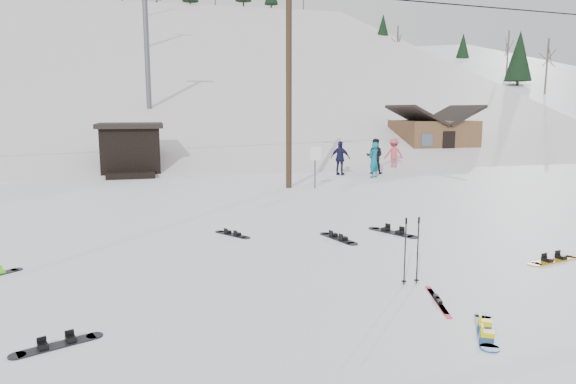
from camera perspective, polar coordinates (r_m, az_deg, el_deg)
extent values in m
plane|color=white|center=(9.57, 10.16, -12.42)|extent=(200.00, 200.00, 0.00)
cube|color=silver|center=(65.04, -10.93, -4.73)|extent=(60.00, 85.24, 65.97)
cube|color=white|center=(73.00, 20.67, -2.83)|extent=(45.66, 93.98, 54.59)
cylinder|color=#3A2819|center=(22.82, 0.09, 11.73)|extent=(0.26, 0.26, 9.00)
cylinder|color=#595B60|center=(22.88, 3.02, 2.68)|extent=(0.07, 0.07, 1.80)
cube|color=white|center=(22.77, 3.06, 4.29)|extent=(0.50, 0.04, 0.60)
cube|color=black|center=(29.16, -17.02, 4.39)|extent=(3.00, 3.00, 2.50)
cube|color=black|center=(29.09, -17.15, 7.08)|extent=(3.40, 3.40, 0.25)
cube|color=black|center=(27.48, -17.05, 1.81)|extent=(2.40, 1.20, 0.30)
cylinder|color=#595B60|center=(38.23, -15.39, 14.53)|extent=(0.36, 0.36, 8.00)
cylinder|color=#595B60|center=(58.94, -15.49, 18.92)|extent=(0.36, 0.36, 8.00)
cube|color=brown|center=(37.23, 15.78, 5.57)|extent=(5.00, 4.00, 2.70)
cube|color=black|center=(36.50, 14.05, 8.25)|extent=(2.69, 4.40, 1.43)
cube|color=black|center=(37.87, 17.68, 8.11)|extent=(2.69, 4.40, 1.43)
cube|color=black|center=(35.52, 17.41, 4.93)|extent=(0.90, 0.06, 1.90)
cube|color=navy|center=(9.02, 21.14, -14.22)|extent=(0.87, 1.20, 0.03)
cylinder|color=navy|center=(9.59, 20.85, -12.78)|extent=(0.28, 0.28, 0.03)
cylinder|color=navy|center=(8.47, 21.48, -15.84)|extent=(0.28, 0.28, 0.03)
cube|color=yellow|center=(9.21, 21.05, -13.38)|extent=(0.25, 0.23, 0.08)
cube|color=yellow|center=(8.80, 21.28, -14.46)|extent=(0.25, 0.23, 0.08)
cube|color=red|center=(9.97, 16.40, -11.71)|extent=(0.49, 1.39, 0.02)
cube|color=black|center=(9.95, 16.41, -11.50)|extent=(0.14, 0.27, 0.06)
cube|color=red|center=(10.10, 16.19, -11.42)|extent=(0.49, 1.39, 0.02)
cube|color=black|center=(10.08, 16.20, -11.21)|extent=(0.14, 0.27, 0.06)
cylinder|color=black|center=(10.58, 12.88, -6.57)|extent=(0.03, 0.03, 1.34)
cylinder|color=black|center=(10.76, 12.76, -9.65)|extent=(0.10, 0.10, 0.01)
cylinder|color=black|center=(10.43, 13.00, -3.14)|extent=(0.04, 0.04, 0.12)
cylinder|color=black|center=(10.71, 14.21, -6.43)|extent=(0.03, 0.03, 1.34)
cylinder|color=black|center=(10.89, 14.08, -9.48)|extent=(0.10, 0.10, 0.01)
cylinder|color=black|center=(10.56, 14.35, -3.04)|extent=(0.04, 0.04, 0.12)
cube|color=black|center=(8.72, -24.25, -15.28)|extent=(1.10, 0.65, 0.02)
cylinder|color=black|center=(8.83, -20.70, -14.72)|extent=(0.25, 0.25, 0.02)
cylinder|color=black|center=(8.64, -27.90, -15.79)|extent=(0.25, 0.25, 0.02)
cube|color=black|center=(8.74, -22.98, -14.80)|extent=(0.19, 0.22, 0.07)
cube|color=black|center=(8.67, -25.58, -15.19)|extent=(0.19, 0.22, 0.07)
cube|color=black|center=(14.54, -6.20, -4.74)|extent=(0.82, 1.03, 0.02)
cylinder|color=black|center=(14.93, -7.62, -4.39)|extent=(0.25, 0.25, 0.02)
cylinder|color=black|center=(14.16, -4.70, -5.09)|extent=(0.25, 0.25, 0.02)
cube|color=black|center=(14.67, -6.72, -4.43)|extent=(0.22, 0.21, 0.07)
cube|color=black|center=(14.39, -5.67, -4.68)|extent=(0.22, 0.21, 0.07)
cylinder|color=black|center=(12.88, -27.91, -7.63)|extent=(0.24, 0.24, 0.02)
cube|color=#5AEF1C|center=(12.74, -29.31, -7.70)|extent=(0.21, 0.22, 0.07)
cube|color=black|center=(14.99, 11.55, -4.44)|extent=(0.90, 1.37, 0.03)
cylinder|color=black|center=(14.60, 13.70, -4.89)|extent=(0.32, 0.32, 0.03)
cylinder|color=black|center=(15.40, 9.52, -4.01)|extent=(0.32, 0.32, 0.03)
cube|color=black|center=(14.83, 12.32, -4.38)|extent=(0.28, 0.25, 0.09)
cube|color=black|center=(15.12, 10.81, -4.06)|extent=(0.28, 0.25, 0.09)
cube|color=#C38E15|center=(13.56, 27.45, -6.77)|extent=(1.36, 0.58, 0.03)
cylinder|color=#C38E15|center=(14.09, 29.03, -6.32)|extent=(0.30, 0.30, 0.03)
cylinder|color=#C38E15|center=(13.04, 25.73, -7.26)|extent=(0.30, 0.30, 0.03)
cube|color=black|center=(13.73, 28.05, -6.38)|extent=(0.21, 0.25, 0.09)
cube|color=black|center=(13.35, 26.86, -6.71)|extent=(0.21, 0.25, 0.09)
cube|color=black|center=(14.09, 5.60, -5.17)|extent=(0.62, 1.30, 0.03)
cylinder|color=black|center=(14.59, 4.13, -4.65)|extent=(0.29, 0.29, 0.03)
cylinder|color=black|center=(13.60, 7.18, -5.73)|extent=(0.29, 0.29, 0.03)
cube|color=black|center=(14.26, 5.06, -4.77)|extent=(0.24, 0.21, 0.08)
cube|color=black|center=(13.90, 6.16, -5.15)|extent=(0.24, 0.21, 0.08)
imported|color=#0C6278|center=(26.70, 9.51, 3.53)|extent=(0.80, 0.72, 1.83)
imported|color=black|center=(28.35, 9.61, 3.94)|extent=(1.17, 1.10, 1.91)
imported|color=#BF434D|center=(30.84, 11.66, 4.18)|extent=(1.21, 0.77, 1.78)
imported|color=#161738|center=(27.48, 5.84, 3.76)|extent=(1.09, 1.04, 1.82)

